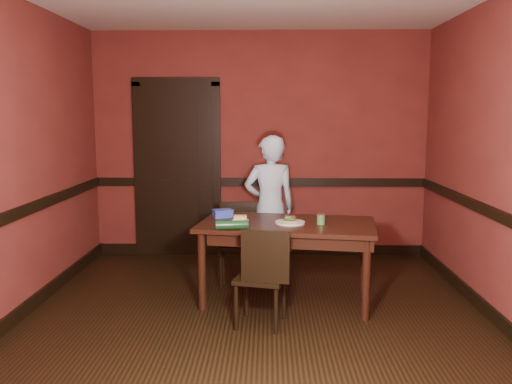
{
  "coord_description": "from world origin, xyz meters",
  "views": [
    {
      "loc": [
        0.11,
        -4.3,
        1.72
      ],
      "look_at": [
        0.0,
        0.35,
        1.05
      ],
      "focal_mm": 38.0,
      "sensor_mm": 36.0,
      "label": 1
    }
  ],
  "objects_px": {
    "dining_table": "(287,262)",
    "food_tub": "(223,213)",
    "chair_far": "(237,244)",
    "chair_near": "(261,276)",
    "person": "(270,207)",
    "sandwich_plate": "(290,221)",
    "sauce_jar": "(321,219)",
    "cheese_saucer": "(240,219)"
  },
  "relations": [
    {
      "from": "chair_far",
      "to": "chair_near",
      "type": "height_order",
      "value": "chair_near"
    },
    {
      "from": "chair_far",
      "to": "sandwich_plate",
      "type": "height_order",
      "value": "chair_far"
    },
    {
      "from": "sandwich_plate",
      "to": "sauce_jar",
      "type": "bearing_deg",
      "value": -6.74
    },
    {
      "from": "sandwich_plate",
      "to": "sauce_jar",
      "type": "height_order",
      "value": "sauce_jar"
    },
    {
      "from": "sandwich_plate",
      "to": "chair_near",
      "type": "bearing_deg",
      "value": -115.25
    },
    {
      "from": "sandwich_plate",
      "to": "chair_far",
      "type": "bearing_deg",
      "value": 130.93
    },
    {
      "from": "dining_table",
      "to": "food_tub",
      "type": "bearing_deg",
      "value": 168.08
    },
    {
      "from": "chair_far",
      "to": "cheese_saucer",
      "type": "xyz_separation_m",
      "value": [
        0.06,
        -0.47,
        0.35
      ]
    },
    {
      "from": "cheese_saucer",
      "to": "chair_far",
      "type": "bearing_deg",
      "value": 96.74
    },
    {
      "from": "cheese_saucer",
      "to": "chair_near",
      "type": "bearing_deg",
      "value": -73.05
    },
    {
      "from": "person",
      "to": "sauce_jar",
      "type": "relative_size",
      "value": 16.58
    },
    {
      "from": "person",
      "to": "cheese_saucer",
      "type": "height_order",
      "value": "person"
    },
    {
      "from": "dining_table",
      "to": "person",
      "type": "relative_size",
      "value": 1.05
    },
    {
      "from": "sandwich_plate",
      "to": "food_tub",
      "type": "distance_m",
      "value": 0.69
    },
    {
      "from": "chair_near",
      "to": "food_tub",
      "type": "xyz_separation_m",
      "value": [
        -0.38,
        0.81,
        0.37
      ]
    },
    {
      "from": "dining_table",
      "to": "food_tub",
      "type": "relative_size",
      "value": 7.23
    },
    {
      "from": "dining_table",
      "to": "chair_near",
      "type": "xyz_separation_m",
      "value": [
        -0.23,
        -0.59,
        0.04
      ]
    },
    {
      "from": "dining_table",
      "to": "sauce_jar",
      "type": "relative_size",
      "value": 17.39
    },
    {
      "from": "dining_table",
      "to": "chair_near",
      "type": "distance_m",
      "value": 0.63
    },
    {
      "from": "sandwich_plate",
      "to": "person",
      "type": "bearing_deg",
      "value": 102.51
    },
    {
      "from": "dining_table",
      "to": "sauce_jar",
      "type": "bearing_deg",
      "value": -6.39
    },
    {
      "from": "chair_near",
      "to": "cheese_saucer",
      "type": "distance_m",
      "value": 0.77
    },
    {
      "from": "chair_near",
      "to": "sauce_jar",
      "type": "xyz_separation_m",
      "value": [
        0.53,
        0.51,
        0.37
      ]
    },
    {
      "from": "dining_table",
      "to": "cheese_saucer",
      "type": "bearing_deg",
      "value": 179.18
    },
    {
      "from": "chair_near",
      "to": "person",
      "type": "relative_size",
      "value": 0.55
    },
    {
      "from": "cheese_saucer",
      "to": "food_tub",
      "type": "height_order",
      "value": "food_tub"
    },
    {
      "from": "chair_far",
      "to": "person",
      "type": "bearing_deg",
      "value": 32.34
    },
    {
      "from": "cheese_saucer",
      "to": "sauce_jar",
      "type": "bearing_deg",
      "value": -11.5
    },
    {
      "from": "chair_near",
      "to": "chair_far",
      "type": "bearing_deg",
      "value": -64.52
    },
    {
      "from": "person",
      "to": "food_tub",
      "type": "height_order",
      "value": "person"
    },
    {
      "from": "chair_far",
      "to": "person",
      "type": "distance_m",
      "value": 0.53
    },
    {
      "from": "chair_near",
      "to": "person",
      "type": "height_order",
      "value": "person"
    },
    {
      "from": "chair_near",
      "to": "cheese_saucer",
      "type": "bearing_deg",
      "value": -60.34
    },
    {
      "from": "chair_near",
      "to": "sandwich_plate",
      "type": "relative_size",
      "value": 3.08
    },
    {
      "from": "chair_near",
      "to": "dining_table",
      "type": "bearing_deg",
      "value": -98.8
    },
    {
      "from": "cheese_saucer",
      "to": "food_tub",
      "type": "bearing_deg",
      "value": 138.69
    },
    {
      "from": "dining_table",
      "to": "sandwich_plate",
      "type": "distance_m",
      "value": 0.39
    },
    {
      "from": "dining_table",
      "to": "cheese_saucer",
      "type": "distance_m",
      "value": 0.59
    },
    {
      "from": "person",
      "to": "chair_far",
      "type": "bearing_deg",
      "value": 20.86
    },
    {
      "from": "chair_far",
      "to": "food_tub",
      "type": "bearing_deg",
      "value": -111.7
    },
    {
      "from": "dining_table",
      "to": "food_tub",
      "type": "height_order",
      "value": "food_tub"
    },
    {
      "from": "sandwich_plate",
      "to": "food_tub",
      "type": "bearing_deg",
      "value": 156.77
    }
  ]
}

